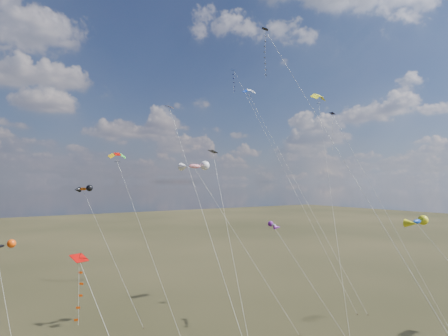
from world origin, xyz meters
TOP-DOWN VIEW (x-y plane):
  - diamond_black_high at (5.64, 15.66)m, footprint 8.56×32.56m
  - diamond_navy_tall at (15.96, 35.80)m, footprint 3.07×24.65m
  - diamond_black_mid at (-0.66, 17.58)m, footprint 4.71×14.25m
  - diamond_red_low at (-18.74, 6.80)m, footprint 4.23×6.71m
  - diamond_navy_right at (20.02, 18.26)m, footprint 3.27×15.21m
  - diamond_orange_center at (-4.84, 17.55)m, footprint 3.11×22.12m
  - parafoil_yellow at (20.55, 22.32)m, footprint 12.28×15.07m
  - parafoil_blue_white at (17.85, 36.10)m, footprint 2.80×24.22m
  - parafoil_tricolor at (-8.11, 30.93)m, footprint 4.85×11.73m
  - novelty_orange_black at (-11.79, 33.39)m, footprint 6.12×9.75m
  - novelty_white_purple at (7.26, 17.62)m, footprint 3.97×10.14m
  - novelty_redwhite_stripe at (-0.84, 23.26)m, footprint 9.60×11.16m
  - novelty_blue_yellow at (7.20, -1.00)m, footprint 7.07×9.65m

SIDE VIEW (x-z plane):
  - diamond_red_low at x=-18.74m, z-range 3.64..16.26m
  - novelty_white_purple at x=7.26m, z-range 5.75..18.14m
  - novelty_blue_yellow at x=7.20m, z-range 6.71..21.18m
  - diamond_black_mid at x=-0.66m, z-range 5.24..26.53m
  - novelty_orange_black at x=-11.79m, z-range 7.90..24.90m
  - diamond_orange_center at x=-4.84m, z-range 5.41..32.17m
  - novelty_redwhite_stripe at x=-0.84m, z-range 9.30..29.35m
  - parafoil_tricolor at x=-8.11m, z-range 10.13..31.73m
  - diamond_navy_right at x=20.02m, z-range 9.55..37.12m
  - parafoil_yellow at x=20.55m, z-range 14.91..46.42m
  - diamond_black_high at x=5.64m, z-range 12.91..49.69m
  - diamond_navy_tall at x=15.96m, z-range 13.42..51.24m
  - parafoil_blue_white at x=17.85m, z-range 16.39..50.89m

